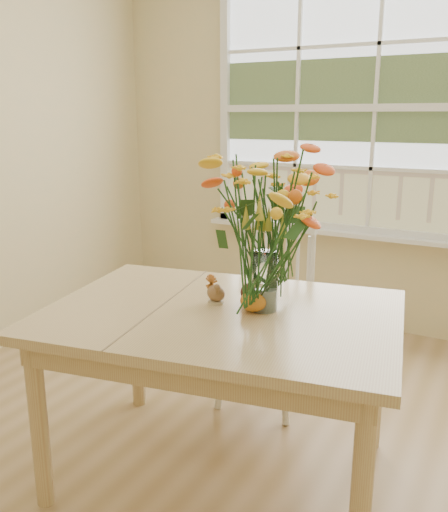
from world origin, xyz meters
The scene contains 8 objects.
wall_back centered at (0.00, 2.25, 1.35)m, with size 4.00×0.02×2.70m, color beige.
window centered at (0.00, 2.21, 1.53)m, with size 2.42×0.12×1.74m.
dining_table centered at (-0.09, 0.27, 0.65)m, with size 1.54×1.22×0.74m.
windsor_chair centered at (-0.19, 0.98, 0.52)m, with size 0.46×0.45×0.93m.
flower_vase centered at (0.06, 0.35, 1.10)m, with size 0.50×0.50×0.59m.
pumpkin centered at (0.03, 0.31, 0.79)m, with size 0.11×0.11×0.08m, color #CA6C17.
turkey_figurine centered at (-0.15, 0.33, 0.79)m, with size 0.10×0.08×0.11m.
dark_gourd centered at (-0.02, 0.41, 0.78)m, with size 0.12×0.09×0.08m.
Camera 1 is at (0.90, -1.52, 1.50)m, focal length 38.00 mm.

